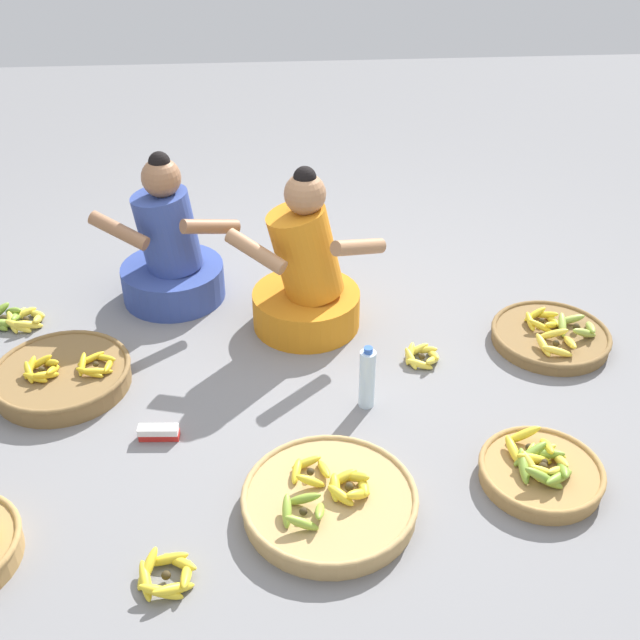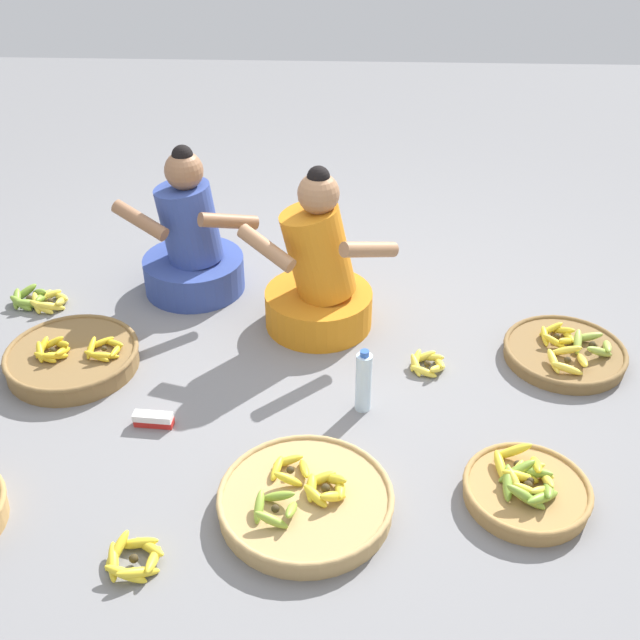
# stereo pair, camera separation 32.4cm
# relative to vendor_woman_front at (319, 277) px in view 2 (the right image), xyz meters

# --- Properties ---
(ground_plane) EXTENTS (10.00, 10.00, 0.00)m
(ground_plane) POSITION_rel_vendor_woman_front_xyz_m (0.03, -0.30, -0.26)
(ground_plane) COLOR slate
(vendor_woman_front) EXTENTS (0.75, 0.52, 0.82)m
(vendor_woman_front) POSITION_rel_vendor_woman_front_xyz_m (0.00, 0.00, 0.00)
(vendor_woman_front) COLOR orange
(vendor_woman_front) RESTS_ON ground
(vendor_woman_behind) EXTENTS (0.73, 0.52, 0.79)m
(vendor_woman_behind) POSITION_rel_vendor_woman_front_xyz_m (-0.66, 0.31, -0.01)
(vendor_woman_behind) COLOR #334793
(vendor_woman_behind) RESTS_ON ground
(banana_basket_mid_left) EXTENTS (0.47, 0.47, 0.15)m
(banana_basket_mid_left) POSITION_rel_vendor_woman_front_xyz_m (0.81, -1.13, -0.22)
(banana_basket_mid_left) COLOR #A87F47
(banana_basket_mid_left) RESTS_ON ground
(banana_basket_front_center) EXTENTS (0.64, 0.64, 0.15)m
(banana_basket_front_center) POSITION_rel_vendor_woman_front_xyz_m (0.01, -1.22, -0.22)
(banana_basket_front_center) COLOR tan
(banana_basket_front_center) RESTS_ON ground
(banana_basket_back_right) EXTENTS (0.60, 0.60, 0.16)m
(banana_basket_back_right) POSITION_rel_vendor_woman_front_xyz_m (-1.09, -0.40, -0.21)
(banana_basket_back_right) COLOR brown
(banana_basket_back_right) RESTS_ON ground
(banana_basket_mid_right) EXTENTS (0.56, 0.56, 0.14)m
(banana_basket_mid_right) POSITION_rel_vendor_woman_front_xyz_m (1.14, -0.24, -0.22)
(banana_basket_mid_right) COLOR brown
(banana_basket_mid_right) RESTS_ON ground
(loose_bananas_back_left) EXTENTS (0.32, 0.23, 0.09)m
(loose_bananas_back_left) POSITION_rel_vendor_woman_front_xyz_m (-1.43, 0.11, -0.23)
(loose_bananas_back_left) COLOR olive
(loose_bananas_back_left) RESTS_ON ground
(loose_bananas_front_left) EXTENTS (0.18, 0.19, 0.08)m
(loose_bananas_front_left) POSITION_rel_vendor_woman_front_xyz_m (0.50, -0.34, -0.24)
(loose_bananas_front_left) COLOR yellow
(loose_bananas_front_left) RESTS_ON ground
(loose_bananas_back_center) EXTENTS (0.22, 0.22, 0.09)m
(loose_bananas_back_center) POSITION_rel_vendor_woman_front_xyz_m (-0.55, -1.49, -0.23)
(loose_bananas_back_center) COLOR yellow
(loose_bananas_back_center) RESTS_ON ground
(water_bottle) EXTENTS (0.07, 0.07, 0.30)m
(water_bottle) POSITION_rel_vendor_woman_front_xyz_m (0.22, -0.63, -0.12)
(water_bottle) COLOR silver
(water_bottle) RESTS_ON ground
(packet_carton_stack) EXTENTS (0.16, 0.06, 0.06)m
(packet_carton_stack) POSITION_rel_vendor_woman_front_xyz_m (-0.64, -0.78, -0.23)
(packet_carton_stack) COLOR red
(packet_carton_stack) RESTS_ON ground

